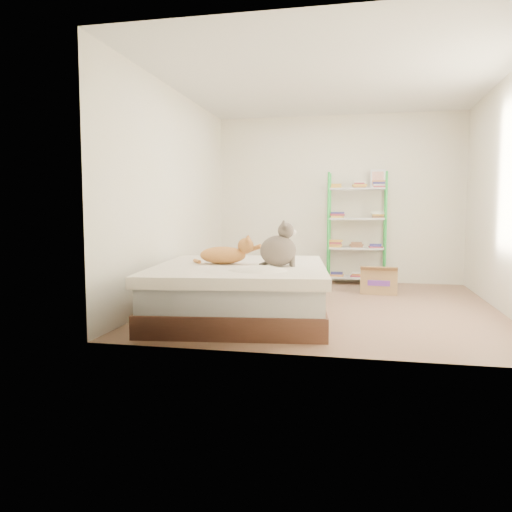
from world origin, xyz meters
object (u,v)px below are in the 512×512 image
(bed, at_px, (241,290))
(orange_cat, at_px, (223,253))
(white_bin, at_px, (290,271))
(shelf_unit, at_px, (357,231))
(cardboard_box, at_px, (379,281))
(grey_cat, at_px, (278,244))

(bed, height_order, orange_cat, orange_cat)
(orange_cat, distance_m, white_bin, 2.71)
(bed, relative_size, white_bin, 6.51)
(white_bin, bearing_deg, shelf_unit, 1.73)
(bed, xyz_separation_m, shelf_unit, (1.17, 2.68, 0.54))
(shelf_unit, xyz_separation_m, cardboard_box, (0.31, -0.81, -0.65))
(shelf_unit, bearing_deg, grey_cat, -105.48)
(bed, xyz_separation_m, cardboard_box, (1.49, 1.87, -0.11))
(orange_cat, relative_size, cardboard_box, 1.16)
(bed, relative_size, cardboard_box, 4.75)
(orange_cat, xyz_separation_m, shelf_unit, (1.37, 2.67, 0.15))
(bed, xyz_separation_m, white_bin, (0.15, 2.65, -0.09))
(orange_cat, relative_size, shelf_unit, 0.33)
(grey_cat, distance_m, cardboard_box, 2.30)
(bed, relative_size, shelf_unit, 1.37)
(grey_cat, relative_size, white_bin, 1.24)
(cardboard_box, bearing_deg, bed, -125.35)
(white_bin, bearing_deg, bed, -93.23)
(bed, distance_m, grey_cat, 0.65)
(white_bin, bearing_deg, grey_cat, -84.54)
(orange_cat, distance_m, grey_cat, 0.63)
(grey_cat, xyz_separation_m, cardboard_box, (1.08, 1.94, -0.61))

